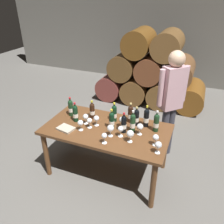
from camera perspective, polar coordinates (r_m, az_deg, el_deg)
name	(u,v)px	position (r m, az deg, el deg)	size (l,w,h in m)	color
ground_plane	(107,170)	(3.56, -1.25, -14.42)	(14.00, 14.00, 0.00)	#66635E
cellar_back_wall	(167,32)	(6.75, 13.64, 19.05)	(10.00, 0.24, 2.80)	slate
barrel_stack	(151,73)	(5.37, 9.81, 9.64)	(2.49, 0.90, 1.69)	brown
dining_table	(107,134)	(3.15, -1.38, -5.48)	(1.70, 0.90, 0.76)	brown
wine_bottle_0	(75,113)	(3.24, -9.21, -0.30)	(0.07, 0.07, 0.29)	black
wine_bottle_1	(114,113)	(3.20, 0.57, -0.28)	(0.07, 0.07, 0.29)	black
wine_bottle_2	(92,110)	(3.30, -5.01, 0.40)	(0.07, 0.07, 0.27)	black
wine_bottle_3	(133,123)	(2.97, 5.22, -2.70)	(0.07, 0.07, 0.31)	#19381E
wine_bottle_4	(136,117)	(3.13, 6.16, -1.30)	(0.07, 0.07, 0.28)	black
wine_bottle_5	(112,120)	(3.02, -0.10, -2.14)	(0.07, 0.07, 0.29)	black
wine_bottle_6	(124,124)	(2.96, 3.01, -2.96)	(0.07, 0.07, 0.29)	black
wine_bottle_7	(130,114)	(3.19, 4.64, -0.44)	(0.07, 0.07, 0.30)	black
wine_bottle_8	(71,108)	(3.40, -10.36, 1.09)	(0.07, 0.07, 0.29)	#19381E
wine_bottle_9	(156,123)	(3.02, 11.08, -2.61)	(0.07, 0.07, 0.30)	#19381E
wine_bottle_10	(146,118)	(3.11, 8.63, -1.38)	(0.07, 0.07, 0.31)	black
wine_glass_0	(158,145)	(2.65, 11.58, -8.19)	(0.08, 0.08, 0.15)	white
wine_glass_1	(130,134)	(2.78, 4.62, -5.54)	(0.09, 0.09, 0.16)	white
wine_glass_2	(110,128)	(2.88, -0.39, -4.17)	(0.09, 0.09, 0.16)	white
wine_glass_3	(89,121)	(3.07, -5.70, -2.27)	(0.07, 0.07, 0.15)	white
wine_glass_4	(80,123)	(3.03, -7.95, -2.82)	(0.08, 0.08, 0.15)	white
wine_glass_5	(96,119)	(3.11, -3.95, -1.68)	(0.08, 0.08, 0.15)	white
wine_glass_6	(122,120)	(3.06, 2.63, -2.02)	(0.09, 0.09, 0.16)	white
wine_glass_7	(156,138)	(2.77, 10.94, -6.40)	(0.08, 0.08, 0.15)	white
wine_glass_8	(121,129)	(2.88, 2.19, -4.37)	(0.07, 0.07, 0.15)	white
wine_glass_9	(104,136)	(2.76, -1.96, -6.09)	(0.07, 0.07, 0.14)	white
wine_glass_10	(86,117)	(3.17, -6.62, -1.22)	(0.08, 0.08, 0.15)	white
wine_glass_11	(140,127)	(2.93, 7.07, -3.78)	(0.08, 0.08, 0.16)	white
tasting_notebook	(66,129)	(3.12, -11.57, -4.10)	(0.22, 0.16, 0.03)	#B2A893
sommelier_presenting	(172,96)	(3.44, 14.80, 3.84)	(0.37, 0.38, 1.72)	#383842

